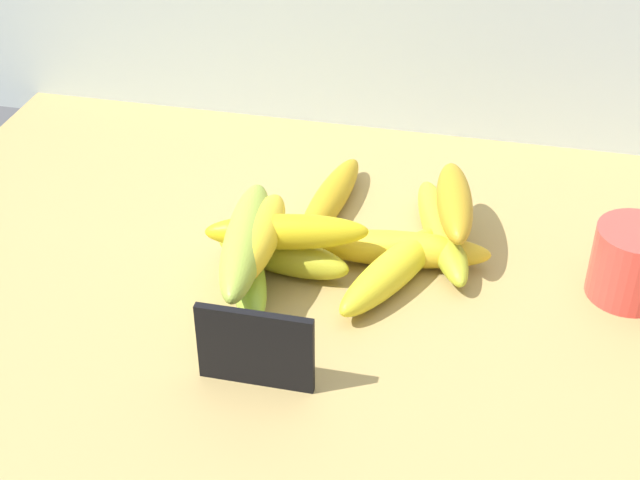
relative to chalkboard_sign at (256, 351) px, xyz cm
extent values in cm
cube|color=tan|center=(6.04, 14.36, -5.36)|extent=(110.00, 76.00, 3.00)
cube|color=black|center=(0.00, -0.07, 0.34)|extent=(11.00, 0.80, 8.40)
cube|color=#8A5F3E|center=(0.00, 0.73, -3.56)|extent=(9.90, 1.20, 0.60)
cylinder|color=#E2423A|center=(34.34, 21.51, 0.14)|extent=(8.48, 8.48, 7.98)
ellipsoid|color=#95C036|center=(-5.22, 13.84, -1.84)|extent=(10.34, 16.74, 4.03)
ellipsoid|color=yellow|center=(10.03, 17.38, -1.82)|extent=(11.37, 18.39, 4.08)
ellipsoid|color=#AEB92D|center=(14.26, 26.06, -1.88)|extent=(10.10, 20.58, 3.96)
ellipsoid|color=gold|center=(-2.02, 17.42, -1.79)|extent=(15.81, 6.65, 4.13)
ellipsoid|color=yellow|center=(10.01, 21.39, -1.84)|extent=(20.49, 5.98, 4.04)
ellipsoid|color=#BC941B|center=(0.54, 30.16, -2.03)|extent=(5.91, 19.19, 3.65)
ellipsoid|color=#95AF3C|center=(-4.87, 13.69, 2.36)|extent=(7.38, 21.12, 4.38)
ellipsoid|color=yellow|center=(-1.18, 16.29, 2.16)|extent=(17.60, 7.46, 3.77)
ellipsoid|color=yellow|center=(-3.72, 14.46, 2.27)|extent=(4.37, 16.11, 4.19)
ellipsoid|color=#B58A1D|center=(15.35, 26.17, 2.05)|extent=(6.37, 16.05, 3.88)
camera|label=1|loc=(19.59, -60.17, 56.26)|focal=51.52mm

